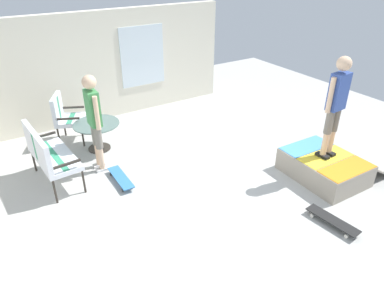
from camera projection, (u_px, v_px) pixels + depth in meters
ground_plane at (218, 187)px, 6.14m from camera, size 12.00×12.00×0.10m
house_facade at (106, 66)px, 8.12m from camera, size 0.23×6.00×2.44m
skate_ramp at (325, 166)px, 6.25m from camera, size 1.36×1.59×0.42m
patio_bench at (47, 152)px, 5.86m from camera, size 1.29×0.65×1.02m
patio_chair_near_house at (65, 114)px, 7.23m from camera, size 0.80×0.76×1.02m
patio_table at (97, 131)px, 7.03m from camera, size 0.90×0.90×0.57m
person_watching at (94, 116)px, 6.07m from camera, size 0.48×0.24×1.78m
person_skater at (337, 101)px, 5.68m from camera, size 0.26×0.48×1.74m
skateboard_by_bench at (121, 178)px, 6.15m from camera, size 0.80×0.21×0.10m
skateboard_spare at (332, 220)px, 5.18m from camera, size 0.82×0.28×0.10m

